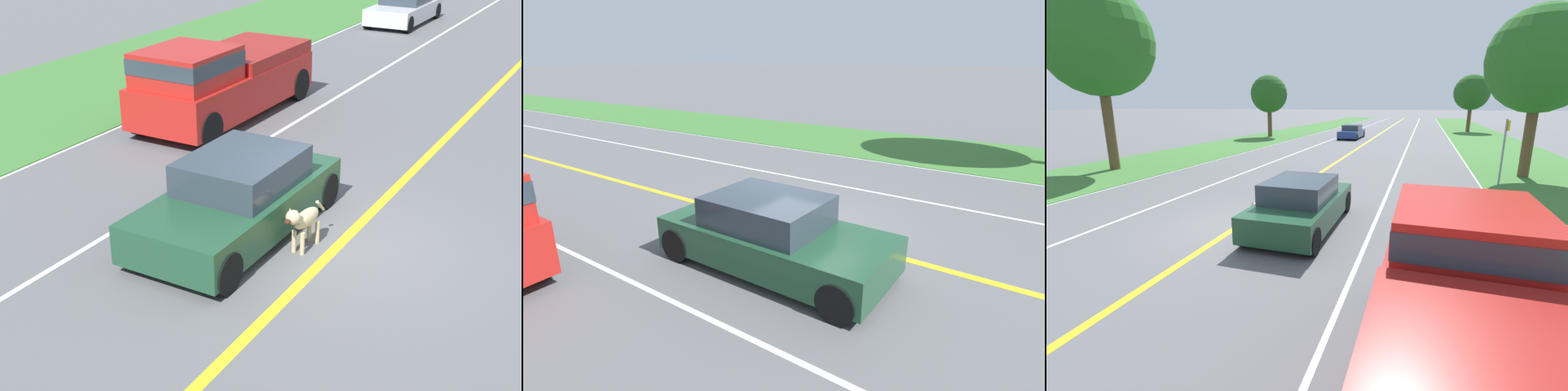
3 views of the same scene
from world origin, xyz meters
TOP-DOWN VIEW (x-y plane):
  - ground_plane at (0.00, 0.00)m, footprint 400.00×400.00m
  - centre_divider_line at (0.00, 0.00)m, footprint 0.18×160.00m
  - lane_edge_line_left at (-7.00, 0.00)m, footprint 0.14×160.00m
  - lane_dash_same_dir at (3.50, 0.00)m, footprint 0.10×160.00m
  - lane_dash_oncoming at (-3.50, 0.00)m, footprint 0.10×160.00m
  - grass_verge_left at (-10.00, 0.00)m, footprint 6.00×160.00m
  - ego_car at (1.66, 0.51)m, footprint 1.87×4.21m
  - dog at (0.45, 0.54)m, footprint 0.29×1.20m

SIDE VIEW (x-z plane):
  - ground_plane at x=0.00m, z-range 0.00..0.00m
  - centre_divider_line at x=0.00m, z-range 0.00..0.01m
  - lane_edge_line_left at x=-7.00m, z-range 0.00..0.01m
  - lane_dash_same_dir at x=3.50m, z-range 0.00..0.01m
  - lane_dash_oncoming at x=-3.50m, z-range 0.00..0.01m
  - grass_verge_left at x=-10.00m, z-range 0.00..0.03m
  - dog at x=0.45m, z-range 0.11..0.95m
  - ego_car at x=1.66m, z-range -0.05..1.30m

